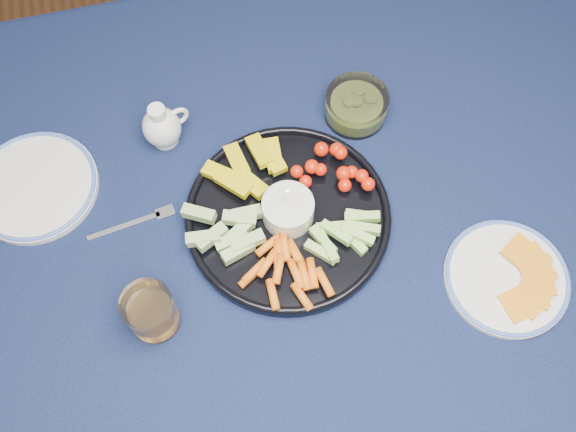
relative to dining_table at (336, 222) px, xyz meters
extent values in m
plane|color=brown|center=(0.00, 0.00, -0.66)|extent=(4.00, 4.00, 0.00)
cylinder|color=#4A2F18|center=(0.72, 0.42, -0.31)|extent=(0.07, 0.07, 0.70)
cube|color=#4A2F18|center=(0.00, 0.00, 0.06)|extent=(1.60, 1.00, 0.04)
cube|color=black|center=(0.00, 0.00, 0.08)|extent=(1.66, 1.06, 0.01)
cube|color=black|center=(0.00, 0.53, -0.06)|extent=(1.66, 0.01, 0.30)
cylinder|color=black|center=(-0.09, -0.01, 0.10)|extent=(0.34, 0.34, 0.02)
torus|color=black|center=(-0.09, -0.01, 0.11)|extent=(0.34, 0.34, 0.01)
cylinder|color=white|center=(-0.09, -0.01, 0.13)|extent=(0.08, 0.08, 0.05)
cylinder|color=silver|center=(-0.09, -0.01, 0.14)|extent=(0.07, 0.07, 0.01)
cylinder|color=white|center=(-0.27, 0.19, 0.09)|extent=(0.05, 0.05, 0.01)
ellipsoid|color=white|center=(-0.27, 0.19, 0.13)|extent=(0.07, 0.07, 0.08)
cylinder|color=white|center=(-0.27, 0.19, 0.17)|extent=(0.03, 0.03, 0.03)
torus|color=white|center=(-0.23, 0.20, 0.13)|extent=(0.04, 0.02, 0.04)
torus|color=#4668C4|center=(-0.27, 0.19, 0.15)|extent=(0.04, 0.04, 0.00)
cylinder|color=white|center=(0.08, 0.16, 0.11)|extent=(0.11, 0.11, 0.05)
cylinder|color=#5F6E1F|center=(0.08, 0.16, 0.10)|extent=(0.09, 0.09, 0.03)
cylinder|color=white|center=(0.22, -0.20, 0.09)|extent=(0.20, 0.20, 0.01)
torus|color=#4668C4|center=(0.22, -0.20, 0.10)|extent=(0.20, 0.20, 0.01)
cylinder|color=white|center=(-0.33, -0.13, 0.13)|extent=(0.08, 0.08, 0.09)
cylinder|color=orange|center=(-0.33, -0.13, 0.11)|extent=(0.07, 0.07, 0.05)
cube|color=silver|center=(-0.36, 0.04, 0.09)|extent=(0.12, 0.02, 0.00)
cube|color=silver|center=(-0.29, 0.05, 0.09)|extent=(0.03, 0.02, 0.00)
cube|color=silver|center=(0.19, -0.19, 0.09)|extent=(0.10, 0.10, 0.00)
cube|color=silver|center=(0.24, -0.25, 0.09)|extent=(0.04, 0.04, 0.00)
cylinder|color=white|center=(-0.49, 0.15, 0.09)|extent=(0.21, 0.21, 0.01)
torus|color=#4668C4|center=(-0.49, 0.15, 0.10)|extent=(0.21, 0.21, 0.01)
camera|label=1|loc=(-0.20, -0.45, 1.06)|focal=40.00mm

